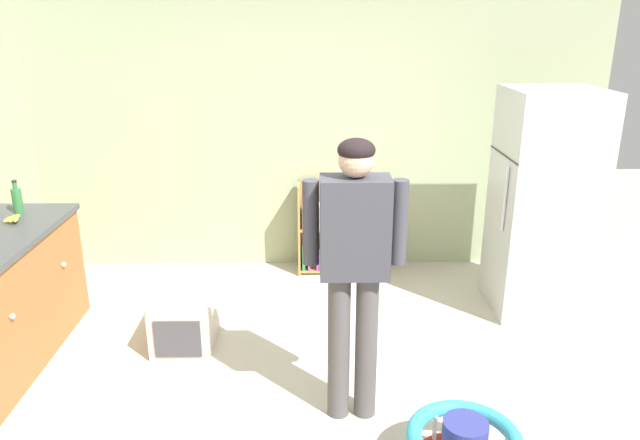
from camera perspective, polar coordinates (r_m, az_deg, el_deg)
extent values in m
plane|color=#BEB7A3|center=(3.84, 0.30, -17.55)|extent=(12.00, 12.00, 0.00)
cube|color=#A2AE86|center=(5.50, -0.18, 9.12)|extent=(5.20, 0.06, 2.70)
sphere|color=silver|center=(4.11, -27.36, -8.18)|extent=(0.04, 0.04, 0.04)
sphere|color=silver|center=(4.77, -23.30, -3.92)|extent=(0.04, 0.04, 0.04)
cube|color=#B7BABF|center=(5.00, 20.57, 1.48)|extent=(0.70, 0.68, 1.78)
cylinder|color=silver|center=(4.70, 17.27, 1.91)|extent=(0.02, 0.02, 0.50)
cube|color=#333333|center=(4.78, 17.15, 5.98)|extent=(0.01, 0.67, 0.01)
cube|color=#AC8042|center=(5.52, -2.00, -0.78)|extent=(0.02, 0.28, 0.85)
cube|color=#AC8042|center=(5.56, 6.07, -0.74)|extent=(0.02, 0.28, 0.85)
cube|color=#AC8048|center=(5.65, 1.98, -0.32)|extent=(0.80, 0.02, 0.85)
cube|color=#AC8042|center=(5.67, 2.00, -4.52)|extent=(0.76, 0.24, 0.02)
cube|color=#AC8042|center=(5.52, 2.05, -0.66)|extent=(0.76, 0.24, 0.02)
cube|color=#2E8E3F|center=(5.59, -1.56, -3.52)|extent=(0.03, 0.17, 0.22)
cube|color=beige|center=(5.45, -1.60, 0.52)|extent=(0.02, 0.17, 0.24)
cube|color=#8D3F95|center=(5.59, -1.05, -3.58)|extent=(0.02, 0.17, 0.21)
cube|color=#338C46|center=(5.45, -1.10, 0.50)|extent=(0.03, 0.17, 0.24)
cube|color=#8C388B|center=(5.60, -0.23, -3.72)|extent=(0.02, 0.17, 0.18)
cube|color=gold|center=(5.45, -0.36, 0.61)|extent=(0.02, 0.17, 0.26)
cube|color=#883C8E|center=(5.60, -0.03, -3.76)|extent=(0.02, 0.17, 0.17)
cube|color=silver|center=(5.45, 0.07, 0.40)|extent=(0.03, 0.17, 0.22)
cube|color=red|center=(5.60, 0.96, -3.74)|extent=(0.02, 0.17, 0.17)
cube|color=gold|center=(5.46, 0.40, 0.12)|extent=(0.02, 0.17, 0.16)
cube|color=silver|center=(5.61, 1.70, -3.73)|extent=(0.02, 0.17, 0.17)
cube|color=beige|center=(5.47, 1.81, 0.13)|extent=(0.02, 0.17, 0.16)
cube|color=#813894|center=(5.61, 1.74, -3.75)|extent=(0.02, 0.17, 0.17)
cube|color=orange|center=(5.46, 1.71, 0.33)|extent=(0.02, 0.17, 0.20)
cube|color=gold|center=(5.59, 2.20, -3.32)|extent=(0.02, 0.17, 0.26)
cube|color=olive|center=(5.46, 1.75, 0.48)|extent=(0.03, 0.17, 0.23)
cylinder|color=#514D4D|center=(3.55, 1.81, -12.00)|extent=(0.13, 0.13, 0.91)
cylinder|color=#514D4D|center=(3.56, 4.44, -11.95)|extent=(0.13, 0.13, 0.91)
cube|color=#3E3E46|center=(3.24, 3.35, -0.71)|extent=(0.38, 0.22, 0.56)
cylinder|color=#3E3E46|center=(3.22, -0.90, -0.27)|extent=(0.09, 0.09, 0.48)
cylinder|color=#3E3E46|center=(3.26, 7.57, -0.22)|extent=(0.09, 0.09, 0.48)
sphere|color=#E1B38E|center=(3.14, 3.48, 5.76)|extent=(0.19, 0.19, 0.19)
ellipsoid|color=black|center=(3.13, 3.50, 6.70)|extent=(0.20, 0.20, 0.12)
torus|color=teal|center=(3.35, 13.65, -19.65)|extent=(0.60, 0.60, 0.08)
cylinder|color=navy|center=(3.32, 13.72, -18.97)|extent=(0.23, 0.23, 0.10)
cylinder|color=silver|center=(3.53, 10.90, -19.06)|extent=(0.02, 0.02, 0.18)
cube|color=beige|center=(4.52, -12.73, -9.30)|extent=(0.42, 0.54, 0.36)
cube|color=#424247|center=(4.29, -13.46, -11.02)|extent=(0.32, 0.01, 0.27)
ellipsoid|color=yellow|center=(4.74, -27.36, 0.13)|extent=(0.09, 0.16, 0.04)
ellipsoid|color=yellow|center=(4.74, -27.20, 0.14)|extent=(0.04, 0.15, 0.04)
ellipsoid|color=yellow|center=(4.73, -27.07, 0.13)|extent=(0.09, 0.16, 0.04)
cylinder|color=#33753D|center=(4.95, -26.96, 1.66)|extent=(0.07, 0.07, 0.18)
cylinder|color=#33753D|center=(4.92, -27.15, 2.94)|extent=(0.03, 0.03, 0.05)
cylinder|color=black|center=(4.91, -27.21, 3.30)|extent=(0.04, 0.04, 0.02)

